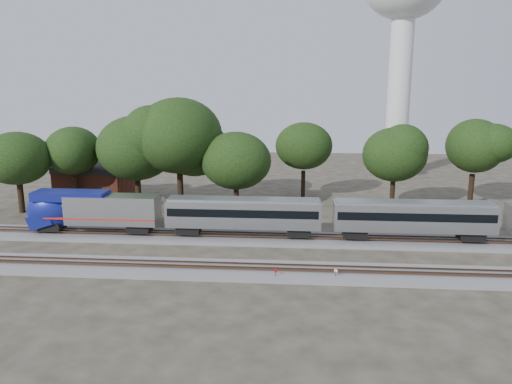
# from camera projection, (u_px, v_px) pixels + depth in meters

# --- Properties ---
(ground) EXTENTS (160.00, 160.00, 0.00)m
(ground) POSITION_uv_depth(u_px,v_px,m) (254.00, 258.00, 50.60)
(ground) COLOR #383328
(ground) RESTS_ON ground
(track_far) EXTENTS (160.00, 5.00, 0.73)m
(track_far) POSITION_uv_depth(u_px,v_px,m) (259.00, 238.00, 56.40)
(track_far) COLOR slate
(track_far) RESTS_ON ground
(track_near) EXTENTS (160.00, 5.00, 0.73)m
(track_near) POSITION_uv_depth(u_px,v_px,m) (251.00, 271.00, 46.66)
(track_near) COLOR slate
(track_near) RESTS_ON ground
(train) EXTENTS (90.00, 3.10, 4.57)m
(train) POSITION_uv_depth(u_px,v_px,m) (415.00, 216.00, 54.43)
(train) COLOR #B2B4B9
(train) RESTS_ON ground
(switch_stand_red) EXTENTS (0.34, 0.14, 1.10)m
(switch_stand_red) POSITION_uv_depth(u_px,v_px,m) (276.00, 273.00, 44.77)
(switch_stand_red) COLOR #512D19
(switch_stand_red) RESTS_ON ground
(switch_stand_white) EXTENTS (0.33, 0.14, 1.07)m
(switch_stand_white) POSITION_uv_depth(u_px,v_px,m) (336.00, 273.00, 44.78)
(switch_stand_white) COLOR #512D19
(switch_stand_white) RESTS_ON ground
(switch_lever) EXTENTS (0.58, 0.47, 0.30)m
(switch_lever) POSITION_uv_depth(u_px,v_px,m) (315.00, 278.00, 44.95)
(switch_lever) COLOR #512D19
(switch_lever) RESTS_ON ground
(water_tower) EXTENTS (14.71, 14.71, 40.71)m
(water_tower) POSITION_uv_depth(u_px,v_px,m) (404.00, 10.00, 88.55)
(water_tower) COLOR silver
(water_tower) RESTS_ON ground
(brick_building) EXTENTS (11.86, 9.11, 5.25)m
(brick_building) POSITION_uv_depth(u_px,v_px,m) (97.00, 182.00, 76.39)
(brick_building) COLOR brown
(brick_building) RESTS_ON ground
(tree_0) EXTENTS (7.65, 7.65, 10.78)m
(tree_0) POSITION_uv_depth(u_px,v_px,m) (17.00, 158.00, 67.01)
(tree_0) COLOR black
(tree_0) RESTS_ON ground
(tree_1) EXTENTS (8.19, 8.19, 11.55)m
(tree_1) POSITION_uv_depth(u_px,v_px,m) (73.00, 151.00, 70.63)
(tree_1) COLOR black
(tree_1) RESTS_ON ground
(tree_2) EXTENTS (8.71, 8.71, 12.28)m
(tree_2) POSITION_uv_depth(u_px,v_px,m) (136.00, 148.00, 69.28)
(tree_2) COLOR black
(tree_2) RESTS_ON ground
(tree_3) EXTENTS (10.55, 10.55, 14.87)m
(tree_3) POSITION_uv_depth(u_px,v_px,m) (179.00, 136.00, 68.22)
(tree_3) COLOR black
(tree_3) RESTS_ON ground
(tree_4) EXTENTS (7.44, 7.44, 10.49)m
(tree_4) POSITION_uv_depth(u_px,v_px,m) (236.00, 161.00, 66.24)
(tree_4) COLOR black
(tree_4) RESTS_ON ground
(tree_5) EXTENTS (8.34, 8.34, 11.76)m
(tree_5) POSITION_uv_depth(u_px,v_px,m) (304.00, 146.00, 74.62)
(tree_5) COLOR black
(tree_5) RESTS_ON ground
(tree_6) EXTENTS (8.05, 8.05, 11.35)m
(tree_6) POSITION_uv_depth(u_px,v_px,m) (395.00, 155.00, 67.65)
(tree_6) COLOR black
(tree_6) RESTS_ON ground
(tree_7) EXTENTS (8.94, 8.94, 12.61)m
(tree_7) POSITION_uv_depth(u_px,v_px,m) (475.00, 146.00, 69.94)
(tree_7) COLOR black
(tree_7) RESTS_ON ground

